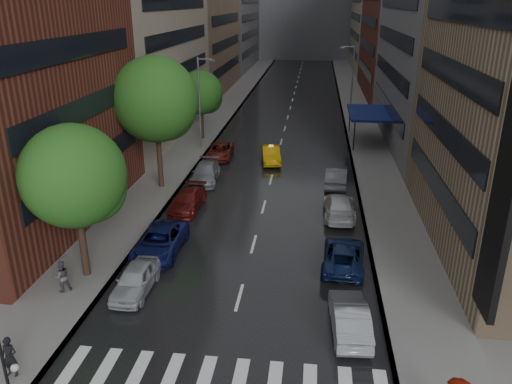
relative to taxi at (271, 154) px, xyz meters
The scene contains 17 objects.
ground 26.81m from the taxi, 89.03° to the right, with size 220.00×220.00×0.00m, color gray.
road 23.22m from the taxi, 88.88° to the left, with size 14.00×140.00×0.01m, color black.
sidewalk_left 24.73m from the taxi, 110.22° to the left, with size 4.00×140.00×0.15m, color gray.
sidewalk_right 25.06m from the taxi, 67.83° to the left, with size 4.00×140.00×0.15m, color gray.
crosswalk 28.82m from the taxi, 88.70° to the right, with size 13.15×2.80×0.01m.
tree_near 23.76m from the taxi, 110.55° to the right, with size 5.35×5.35×8.53m.
tree_mid 12.97m from the taxi, 136.17° to the right, with size 6.54×6.54×10.42m.
tree_far 11.77m from the taxi, 137.98° to the left, with size 4.62×4.62×7.36m.
taxi is the anchor object (origin of this frame).
parked_cars_left 12.33m from the taxi, 113.64° to the right, with size 2.51×28.27×1.50m.
parked_cars_right 16.00m from the taxi, 68.54° to the right, with size 2.67×24.08×1.59m.
ped_bag_walker 30.58m from the taxi, 104.55° to the right, with size 0.68×0.48×1.74m.
ped_black_umbrella 25.02m from the taxi, 110.13° to the right, with size 1.05×1.03×2.09m.
traffic_light 31.54m from the taxi, 103.11° to the right, with size 0.18×0.15×3.45m.
street_lamp_left 8.95m from the taxi, 156.22° to the left, with size 1.74×0.22×9.00m.
street_lamp_right 20.38m from the taxi, 65.82° to the left, with size 1.74×0.22×9.00m.
awning 12.73m from the taxi, 41.00° to the left, with size 4.00×8.00×3.12m.
Camera 1 is at (3.43, -17.54, 14.21)m, focal length 35.00 mm.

